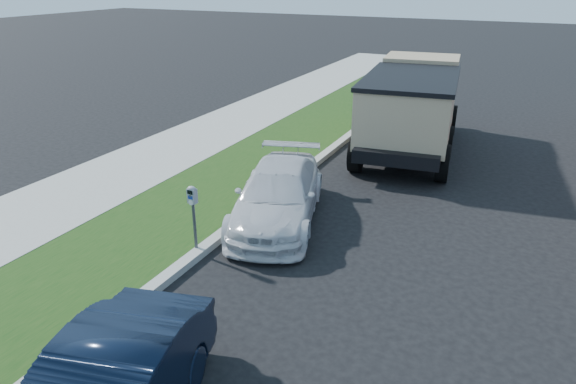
% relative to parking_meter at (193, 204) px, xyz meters
% --- Properties ---
extents(ground, '(120.00, 120.00, 0.00)m').
position_rel_parking_meter_xyz_m(ground, '(2.69, 0.59, -1.11)').
color(ground, black).
rests_on(ground, ground).
extents(streetside, '(6.12, 50.00, 0.15)m').
position_rel_parking_meter_xyz_m(streetside, '(-2.87, 2.59, -1.04)').
color(streetside, gray).
rests_on(streetside, ground).
extents(parking_meter, '(0.19, 0.13, 1.36)m').
position_rel_parking_meter_xyz_m(parking_meter, '(0.00, 0.00, 0.00)').
color(parking_meter, '#3F4247').
rests_on(parking_meter, ground).
extents(white_wagon, '(2.98, 4.68, 1.26)m').
position_rel_parking_meter_xyz_m(white_wagon, '(0.77, 2.19, -0.48)').
color(white_wagon, silver).
rests_on(white_wagon, ground).
extents(dump_truck, '(3.39, 6.99, 2.64)m').
position_rel_parking_meter_xyz_m(dump_truck, '(2.19, 8.77, 0.37)').
color(dump_truck, black).
rests_on(dump_truck, ground).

